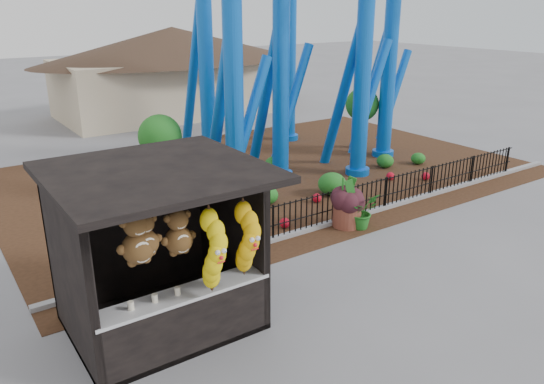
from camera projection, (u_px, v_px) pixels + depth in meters
ground at (325, 303)px, 10.72m from camera, size 120.00×120.00×0.00m
mulch_bed at (268, 172)px, 19.07m from camera, size 18.00×12.00×0.02m
curb at (365, 213)px, 15.17m from camera, size 18.00×0.18×0.12m
prize_booth at (163, 256)px, 9.31m from camera, size 3.50×3.40×3.12m
picket_fence at (388, 193)px, 15.50m from camera, size 12.20×0.06×1.00m
terracotta_planter at (347, 215)px, 14.32m from camera, size 1.03×1.03×0.66m
planter_foliage at (348, 193)px, 14.10m from camera, size 0.70×0.70×0.64m
potted_plant at (361, 211)px, 14.18m from camera, size 0.91×0.80×0.98m
landscaping at (321, 175)px, 17.67m from camera, size 8.10×4.56×0.71m
pavilion at (173, 57)px, 28.44m from camera, size 15.00×15.00×4.80m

